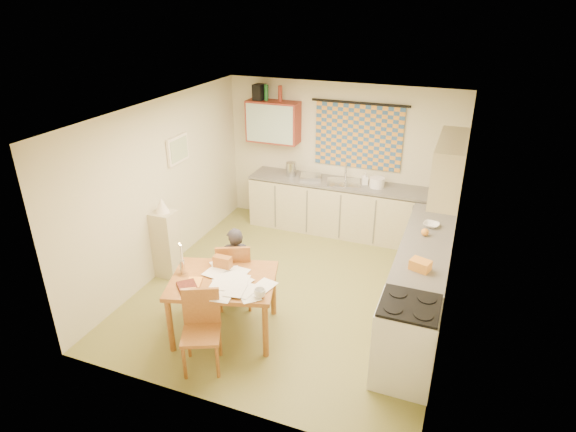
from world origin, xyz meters
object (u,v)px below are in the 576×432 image
at_px(stove, 405,342).
at_px(dining_table, 225,305).
at_px(counter_back, 345,209).
at_px(counter_right, 420,283).
at_px(shelf_stand, 166,244).
at_px(person, 236,268).
at_px(chair_far, 235,285).

height_order(stove, dining_table, stove).
bearing_deg(stove, counter_back, 115.34).
height_order(counter_right, shelf_stand, shelf_stand).
xyz_separation_m(person, shelf_stand, (-1.28, 0.32, -0.06)).
xyz_separation_m(counter_back, person, (-0.76, -2.57, 0.11)).
bearing_deg(person, stove, 138.79).
height_order(chair_far, person, person).
xyz_separation_m(counter_right, chair_far, (-2.28, -0.68, -0.16)).
bearing_deg(dining_table, chair_far, 87.48).
bearing_deg(stove, shelf_stand, 165.61).
bearing_deg(counter_back, dining_table, -101.60).
relative_size(counter_back, dining_table, 2.32).
xyz_separation_m(dining_table, shelf_stand, (-1.40, 0.88, 0.12)).
bearing_deg(stove, counter_right, 90.00).
relative_size(dining_table, chair_far, 1.49).
bearing_deg(shelf_stand, counter_right, 5.66).
bearing_deg(shelf_stand, dining_table, -32.10).
distance_m(counter_right, chair_far, 2.38).
relative_size(counter_right, chair_far, 3.09).
relative_size(stove, chair_far, 1.01).
bearing_deg(counter_back, counter_right, -51.81).
relative_size(counter_back, stove, 3.44).
distance_m(counter_right, stove, 1.26).
relative_size(stove, shelf_stand, 0.96).
xyz_separation_m(counter_back, counter_right, (1.50, -1.90, -0.00)).
relative_size(chair_far, shelf_stand, 0.95).
bearing_deg(dining_table, counter_right, 13.52).
distance_m(counter_right, person, 2.36).
distance_m(counter_back, shelf_stand, 3.04).
height_order(dining_table, shelf_stand, shelf_stand).
bearing_deg(counter_right, stove, -90.00).
distance_m(dining_table, shelf_stand, 1.66).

